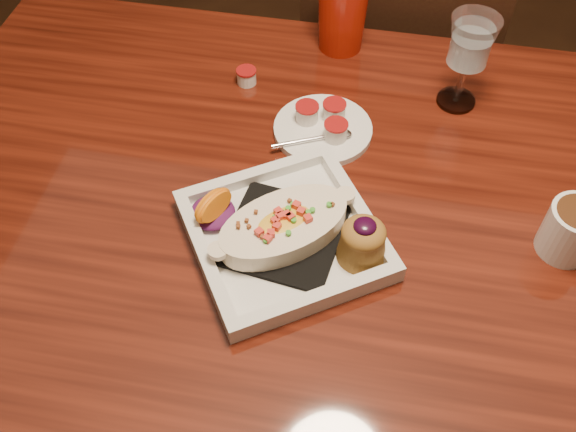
% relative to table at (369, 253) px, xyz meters
% --- Properties ---
extents(floor, '(7.00, 7.00, 0.00)m').
position_rel_table_xyz_m(floor, '(0.00, 0.00, -0.65)').
color(floor, '#321D10').
rests_on(floor, ground).
extents(table, '(1.50, 0.90, 0.75)m').
position_rel_table_xyz_m(table, '(0.00, 0.00, 0.00)').
color(table, maroon).
rests_on(table, floor).
extents(chair_far, '(0.42, 0.42, 0.93)m').
position_rel_table_xyz_m(chair_far, '(-0.00, 0.63, -0.15)').
color(chair_far, black).
rests_on(chair_far, floor).
extents(plate, '(0.34, 0.34, 0.08)m').
position_rel_table_xyz_m(plate, '(-0.11, -0.07, 0.12)').
color(plate, white).
rests_on(plate, table).
extents(coffee_mug, '(0.10, 0.08, 0.08)m').
position_rel_table_xyz_m(coffee_mug, '(0.27, -0.01, 0.14)').
color(coffee_mug, white).
rests_on(coffee_mug, table).
extents(goblet, '(0.08, 0.08, 0.16)m').
position_rel_table_xyz_m(goblet, '(0.11, 0.27, 0.21)').
color(goblet, silver).
rests_on(goblet, table).
extents(saucer, '(0.16, 0.16, 0.11)m').
position_rel_table_xyz_m(saucer, '(-0.10, 0.16, 0.11)').
color(saucer, white).
rests_on(saucer, table).
extents(creamer_loose, '(0.04, 0.04, 0.03)m').
position_rel_table_xyz_m(creamer_loose, '(-0.25, 0.25, 0.11)').
color(creamer_loose, silver).
rests_on(creamer_loose, table).
extents(red_tumbler, '(0.09, 0.09, 0.15)m').
position_rel_table_xyz_m(red_tumbler, '(-0.11, 0.39, 0.17)').
color(red_tumbler, red).
rests_on(red_tumbler, table).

